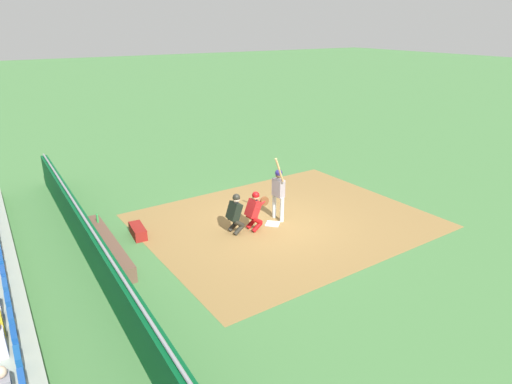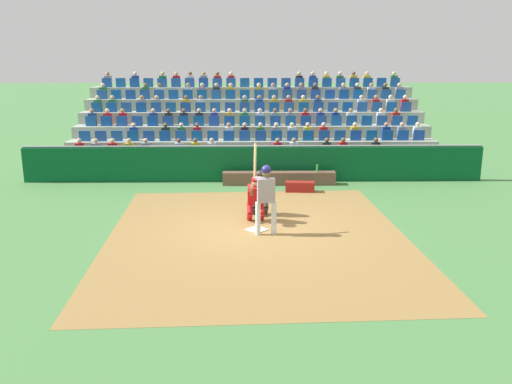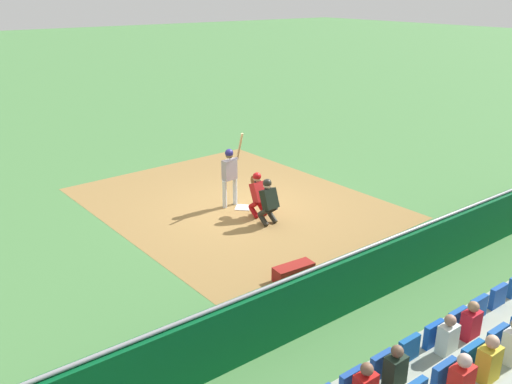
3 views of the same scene
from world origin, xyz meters
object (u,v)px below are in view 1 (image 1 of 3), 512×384
at_px(home_plate_marker, 273,224).
at_px(water_bottle_on_bench, 97,218).
at_px(home_plate_umpire, 235,212).
at_px(catcher_crouching, 255,209).
at_px(batter_at_plate, 279,189).
at_px(dugout_bench, 109,246).
at_px(equipment_duffel_bag, 138,231).

height_order(home_plate_marker, water_bottle_on_bench, water_bottle_on_bench).
bearing_deg(water_bottle_on_bench, home_plate_umpire, 60.70).
bearing_deg(catcher_crouching, home_plate_marker, 92.13).
bearing_deg(home_plate_umpire, batter_at_plate, 93.36).
xyz_separation_m(dugout_bench, water_bottle_on_bench, (-1.31, 0.04, 0.36)).
bearing_deg(water_bottle_on_bench, home_plate_marker, 66.55).
bearing_deg(dugout_bench, home_plate_umpire, 78.48).
xyz_separation_m(catcher_crouching, dugout_bench, (-0.89, -4.35, -0.50)).
xyz_separation_m(batter_at_plate, catcher_crouching, (0.23, -1.06, -0.37)).
bearing_deg(home_plate_umpire, dugout_bench, -101.52).
distance_m(home_plate_marker, water_bottle_on_bench, 5.48).
distance_m(catcher_crouching, home_plate_umpire, 0.64).
height_order(batter_at_plate, equipment_duffel_bag, batter_at_plate).
bearing_deg(water_bottle_on_bench, dugout_bench, -1.92).
distance_m(home_plate_umpire, water_bottle_on_bench, 4.22).
height_order(dugout_bench, equipment_duffel_bag, dugout_bench).
bearing_deg(batter_at_plate, home_plate_marker, -59.82).
xyz_separation_m(home_plate_marker, dugout_bench, (-0.87, -5.05, 0.20)).
height_order(home_plate_marker, catcher_crouching, catcher_crouching).
height_order(catcher_crouching, water_bottle_on_bench, catcher_crouching).
xyz_separation_m(dugout_bench, equipment_duffel_bag, (-0.62, 1.04, -0.05)).
xyz_separation_m(home_plate_marker, batter_at_plate, (-0.21, 0.35, 1.08)).
height_order(home_plate_marker, equipment_duffel_bag, equipment_duffel_bag).
bearing_deg(home_plate_marker, equipment_duffel_bag, -110.38).
bearing_deg(dugout_bench, batter_at_plate, 83.04).
bearing_deg(equipment_duffel_bag, dugout_bench, -54.68).
xyz_separation_m(home_plate_marker, home_plate_umpire, (-0.11, -1.33, 0.69)).
distance_m(home_plate_umpire, equipment_duffel_bag, 3.06).
height_order(water_bottle_on_bench, equipment_duffel_bag, water_bottle_on_bench).
xyz_separation_m(home_plate_umpire, equipment_duffel_bag, (-1.38, -2.68, -0.54)).
distance_m(home_plate_marker, home_plate_umpire, 1.50).
height_order(home_plate_marker, home_plate_umpire, home_plate_umpire).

